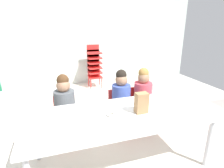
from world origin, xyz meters
The scene contains 11 objects.
ground_plane centered at (0.00, 0.00, -0.01)m, with size 6.64×4.56×0.02m.
back_wall centered at (0.00, 2.28, 1.38)m, with size 6.64×0.10×2.76m, color #B2C1B7.
craft_table centered at (0.15, -0.84, 0.57)m, with size 1.93×0.80×0.62m.
seated_child_near_camera centered at (-0.38, -0.21, 0.55)m, with size 0.34×0.34×0.92m.
seated_child_middle_seat centered at (0.39, -0.21, 0.55)m, with size 0.32×0.31×0.92m.
seated_child_far_right centered at (0.73, -0.21, 0.55)m, with size 0.32×0.32×0.92m.
kid_chair_red_stack centered at (0.48, 1.88, 0.58)m, with size 0.32×0.30×1.04m.
paper_bag_brown centered at (0.36, -0.88, 0.73)m, with size 0.13×0.09×0.22m, color #9E754C.
paper_plate_near_edge centered at (-0.46, -0.83, 0.62)m, with size 0.18×0.18×0.01m, color white.
donut_powdered_on_plate centered at (-0.46, -0.83, 0.64)m, with size 0.11×0.11×0.03m, color white.
donut_powdered_loose centered at (0.05, -0.84, 0.63)m, with size 0.11×0.11×0.03m, color white.
Camera 1 is at (-0.46, -2.43, 1.50)m, focal length 28.98 mm.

